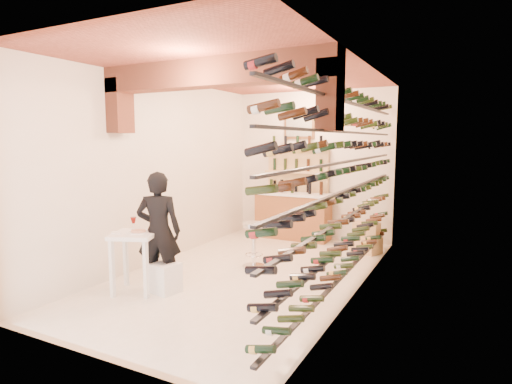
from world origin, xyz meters
TOP-DOWN VIEW (x-y plane):
  - ground at (0.00, 0.00)m, footprint 6.00×6.00m
  - room_shell at (0.00, -0.26)m, footprint 3.52×6.02m
  - wine_rack at (1.53, 0.00)m, footprint 0.32×5.70m
  - back_counter at (-0.30, 2.65)m, footprint 1.70×0.62m
  - back_shelving at (-0.30, 2.89)m, footprint 1.40×0.31m
  - tasting_table at (-1.04, -1.41)m, footprint 0.77×0.77m
  - white_stool at (-0.64, -1.25)m, footprint 0.39×0.39m
  - person at (-0.78, -1.20)m, footprint 0.74×0.64m
  - chrome_barstool at (-0.08, 0.37)m, footprint 0.40×0.40m
  - crate_lower at (1.40, 2.20)m, footprint 0.62×0.54m
  - crate_upper at (1.40, 2.20)m, footprint 0.49×0.36m

SIDE VIEW (x-z plane):
  - ground at x=0.00m, z-range 0.00..0.00m
  - crate_lower at x=1.40m, z-range 0.00..0.31m
  - white_stool at x=-0.64m, z-range 0.00..0.42m
  - crate_upper at x=1.40m, z-range 0.31..0.58m
  - chrome_barstool at x=-0.08m, z-range 0.06..0.83m
  - back_counter at x=-0.30m, z-range -0.11..1.18m
  - tasting_table at x=-1.04m, z-range 0.18..1.22m
  - person at x=-0.78m, z-range 0.00..1.71m
  - back_shelving at x=-0.30m, z-range -0.19..2.53m
  - wine_rack at x=1.53m, z-range 0.27..2.83m
  - room_shell at x=0.00m, z-range 0.65..3.86m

